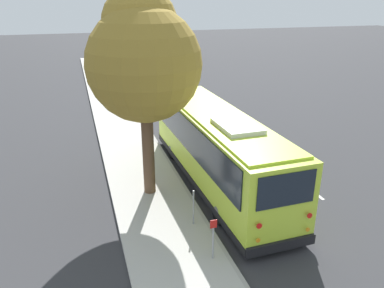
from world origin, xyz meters
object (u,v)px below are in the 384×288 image
(parked_sedan_black, at_px, (124,70))
(sign_post_near, at_px, (213,239))
(sign_post_far, at_px, (194,208))
(shuttle_bus, at_px, (217,145))
(street_tree, at_px, (143,57))
(parked_sedan_gray, at_px, (137,82))
(parked_sedan_white, at_px, (147,99))

(parked_sedan_black, relative_size, sign_post_near, 3.26)
(parked_sedan_black, xyz_separation_m, sign_post_far, (-29.17, 1.45, 0.24))
(shuttle_bus, relative_size, street_tree, 1.38)
(parked_sedan_gray, xyz_separation_m, sign_post_far, (-22.60, 1.79, 0.22))
(parked_sedan_gray, bearing_deg, shuttle_bus, -177.86)
(parked_sedan_white, bearing_deg, sign_post_far, 172.42)
(sign_post_near, relative_size, sign_post_far, 1.03)
(parked_sedan_gray, bearing_deg, parked_sedan_white, 178.60)
(parked_sedan_gray, xyz_separation_m, street_tree, (-19.58, 2.82, 5.19))
(parked_sedan_white, distance_m, sign_post_near, 18.79)
(street_tree, bearing_deg, sign_post_near, -168.44)
(parked_sedan_white, relative_size, sign_post_far, 3.11)
(sign_post_near, bearing_deg, shuttle_bus, -21.73)
(shuttle_bus, bearing_deg, parked_sedan_white, 1.02)
(parked_sedan_white, bearing_deg, sign_post_near, 172.98)
(shuttle_bus, bearing_deg, parked_sedan_gray, -0.51)
(sign_post_far, bearing_deg, street_tree, 18.86)
(parked_sedan_white, relative_size, sign_post_near, 3.00)
(street_tree, bearing_deg, parked_sedan_white, -10.50)
(street_tree, bearing_deg, parked_sedan_gray, -8.21)
(parked_sedan_gray, relative_size, sign_post_near, 3.20)
(parked_sedan_white, relative_size, street_tree, 0.51)
(sign_post_far, bearing_deg, sign_post_near, 180.00)
(parked_sedan_white, xyz_separation_m, parked_sedan_black, (12.46, 0.06, 0.02))
(parked_sedan_white, height_order, sign_post_near, sign_post_near)
(parked_sedan_black, bearing_deg, shuttle_bus, -174.69)
(parked_sedan_gray, height_order, street_tree, street_tree)
(sign_post_near, xyz_separation_m, sign_post_far, (2.02, 0.00, -0.05))
(street_tree, height_order, sign_post_far, street_tree)
(street_tree, distance_m, sign_post_near, 7.12)
(street_tree, xyz_separation_m, sign_post_near, (-5.04, -1.03, -4.92))
(parked_sedan_white, xyz_separation_m, sign_post_near, (-18.73, 1.51, 0.30))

